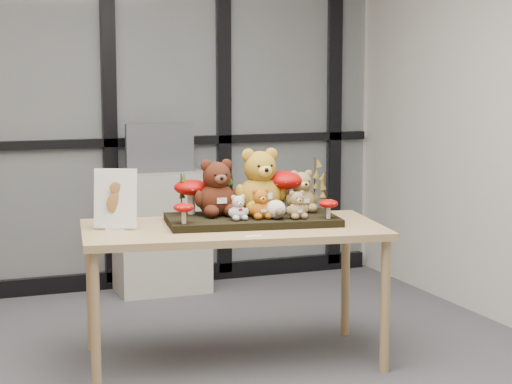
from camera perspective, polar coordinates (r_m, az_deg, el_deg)
name	(u,v)px	position (r m, az deg, el deg)	size (l,w,h in m)	color
room_shell	(126,44)	(4.08, -7.99, 8.98)	(5.00, 5.00, 5.00)	#BBB9B1
glass_partition	(44,91)	(6.51, -12.94, 6.08)	(4.90, 0.06, 2.78)	#2D383F
display_table	(232,238)	(4.94, -1.47, -2.86)	(1.69, 1.04, 0.74)	tan
diorama_tray	(252,220)	(5.01, -0.25, -1.72)	(0.91, 0.46, 0.04)	black
bear_pooh_yellow	(260,178)	(5.08, 0.23, 0.89)	(0.30, 0.27, 0.40)	#AE7F20
bear_brown_medium	(217,185)	(5.01, -2.45, 0.46)	(0.26, 0.23, 0.34)	#3F190D
bear_tan_back	(301,189)	(5.14, 2.80, 0.19)	(0.20, 0.18, 0.26)	olive
bear_small_yellow	(260,202)	(4.92, 0.27, -0.62)	(0.14, 0.12, 0.18)	#AB5811
bear_white_bow	(238,206)	(4.88, -1.11, -0.87)	(0.11, 0.10, 0.15)	silver
bear_beige_small	(297,203)	(4.93, 2.54, -0.69)	(0.13, 0.11, 0.16)	olive
plush_cream_hedgehog	(275,209)	(4.92, 1.21, -1.02)	(0.08, 0.08, 0.11)	silver
mushroom_back_left	(191,195)	(5.08, -4.01, -0.19)	(0.19, 0.19, 0.21)	#920704
mushroom_back_right	(285,189)	(5.15, 1.80, 0.18)	(0.23, 0.23, 0.25)	#920704
mushroom_front_left	(184,212)	(4.78, -4.47, -1.24)	(0.11, 0.11, 0.12)	#920704
mushroom_front_right	(328,208)	(4.94, 4.48, -0.98)	(0.10, 0.10, 0.11)	#920704
sprig_green_far_left	(181,194)	(5.04, -4.62, -0.14)	(0.05, 0.05, 0.23)	#18390D
sprig_green_mid_left	(204,194)	(5.11, -3.22, -0.15)	(0.05, 0.05, 0.21)	#18390D
sprig_dry_far_right	(315,184)	(5.16, 3.63, 0.48)	(0.05, 0.05, 0.30)	brown
sprig_dry_mid_right	(325,193)	(5.06, 4.26, -0.07)	(0.05, 0.05, 0.23)	brown
sprig_green_centre	(232,194)	(5.15, -1.48, -0.10)	(0.05, 0.05, 0.20)	#18390D
sign_holder	(115,201)	(4.86, -8.64, -0.56)	(0.22, 0.14, 0.32)	silver
label_card	(253,236)	(4.63, -0.17, -2.73)	(0.09, 0.03, 0.00)	white
cabinet	(162,232)	(6.55, -5.82, -2.49)	(0.64, 0.37, 0.85)	#A49E93
monitor	(160,148)	(6.49, -5.94, 2.71)	(0.48, 0.05, 0.34)	#505358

